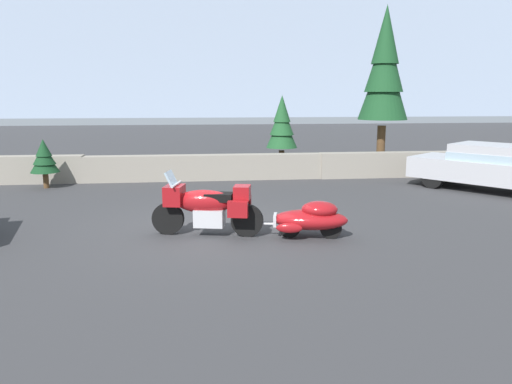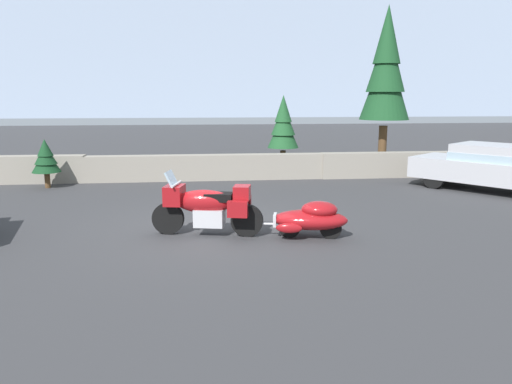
% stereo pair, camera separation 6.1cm
% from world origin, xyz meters
% --- Properties ---
extents(ground_plane, '(80.00, 80.00, 0.00)m').
position_xyz_m(ground_plane, '(0.00, 0.00, 0.00)').
color(ground_plane, '#38383A').
extents(stone_guard_wall, '(24.00, 0.59, 0.91)m').
position_xyz_m(stone_guard_wall, '(-0.10, 6.36, 0.44)').
color(stone_guard_wall, gray).
rests_on(stone_guard_wall, ground).
extents(distant_ridgeline, '(240.00, 80.00, 16.00)m').
position_xyz_m(distant_ridgeline, '(0.00, 96.35, 8.00)').
color(distant_ridgeline, '#99A8BF').
rests_on(distant_ridgeline, ground).
extents(touring_motorcycle, '(2.29, 1.03, 1.33)m').
position_xyz_m(touring_motorcycle, '(-0.05, -0.45, 0.62)').
color(touring_motorcycle, black).
rests_on(touring_motorcycle, ground).
extents(car_shaped_trailer, '(2.23, 1.01, 0.76)m').
position_xyz_m(car_shaped_trailer, '(2.03, -0.90, 0.41)').
color(car_shaped_trailer, black).
rests_on(car_shaped_trailer, ground).
extents(sedan_at_right_edge, '(4.22, 4.66, 1.41)m').
position_xyz_m(sedan_at_right_edge, '(8.56, 3.39, 0.77)').
color(sedan_at_right_edge, black).
rests_on(sedan_at_right_edge, ground).
extents(pine_tree_tall, '(1.81, 1.81, 6.04)m').
position_xyz_m(pine_tree_tall, '(6.59, 7.45, 3.78)').
color(pine_tree_tall, brown).
rests_on(pine_tree_tall, ground).
extents(pine_tree_secondary, '(1.15, 1.15, 2.87)m').
position_xyz_m(pine_tree_secondary, '(2.88, 7.78, 1.80)').
color(pine_tree_secondary, brown).
rests_on(pine_tree_secondary, ground).
extents(pine_sapling_near, '(0.88, 0.88, 1.53)m').
position_xyz_m(pine_sapling_near, '(-4.95, 5.46, 0.95)').
color(pine_sapling_near, brown).
rests_on(pine_sapling_near, ground).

